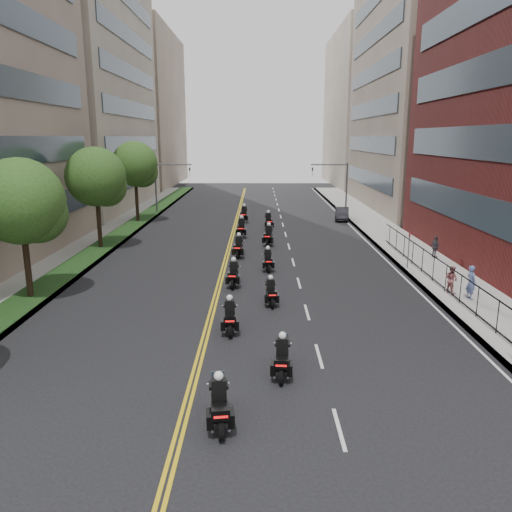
{
  "coord_description": "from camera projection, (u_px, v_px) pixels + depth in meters",
  "views": [
    {
      "loc": [
        0.83,
        -13.04,
        8.33
      ],
      "look_at": [
        0.69,
        13.57,
        1.97
      ],
      "focal_mm": 35.0,
      "sensor_mm": 36.0,
      "label": 1
    }
  ],
  "objects": [
    {
      "name": "motorcycle_9",
      "position": [
        268.0,
        222.0,
        46.07
      ],
      "size": [
        0.66,
        2.38,
        1.75
      ],
      "rotation": [
        0.0,
        0.0,
        0.1
      ],
      "color": "black",
      "rests_on": "ground"
    },
    {
      "name": "grass_strip",
      "position": [
        105.0,
        244.0,
        38.95
      ],
      "size": [
        2.0,
        90.0,
        0.04
      ],
      "primitive_type": "cube",
      "color": "#163413",
      "rests_on": "sidewalk_left"
    },
    {
      "name": "parked_sedan",
      "position": [
        342.0,
        214.0,
        51.25
      ],
      "size": [
        1.95,
        4.06,
        1.28
      ],
      "primitive_type": "imported",
      "rotation": [
        0.0,
        0.0,
        -0.16
      ],
      "color": "black",
      "rests_on": "ground"
    },
    {
      "name": "building_left_far",
      "position": [
        129.0,
        110.0,
        87.57
      ],
      "size": [
        16.0,
        28.0,
        26.0
      ],
      "primitive_type": "cube",
      "color": "gray",
      "rests_on": "ground"
    },
    {
      "name": "iron_fence",
      "position": [
        453.0,
        283.0,
        26.02
      ],
      "size": [
        0.05,
        28.0,
        1.5
      ],
      "color": "black",
      "rests_on": "sidewalk_right"
    },
    {
      "name": "traffic_signal_right",
      "position": [
        338.0,
        180.0,
        54.56
      ],
      "size": [
        4.09,
        0.2,
        5.6
      ],
      "color": "#3F3F44",
      "rests_on": "ground"
    },
    {
      "name": "motorcycle_7",
      "position": [
        269.0,
        236.0,
        39.21
      ],
      "size": [
        0.75,
        2.44,
        1.81
      ],
      "rotation": [
        0.0,
        0.0,
        -0.14
      ],
      "color": "black",
      "rests_on": "ground"
    },
    {
      "name": "sidewalk_right",
      "position": [
        402.0,
        246.0,
        38.86
      ],
      "size": [
        4.0,
        90.0,
        0.15
      ],
      "primitive_type": "cube",
      "color": "gray",
      "rests_on": "ground"
    },
    {
      "name": "ground",
      "position": [
        230.0,
        429.0,
        14.62
      ],
      "size": [
        160.0,
        160.0,
        0.0
      ],
      "primitive_type": "plane",
      "color": "black",
      "rests_on": "ground"
    },
    {
      "name": "building_right_far",
      "position": [
        377.0,
        110.0,
        87.35
      ],
      "size": [
        15.0,
        28.0,
        26.0
      ],
      "primitive_type": "cube",
      "color": "gray",
      "rests_on": "ground"
    },
    {
      "name": "motorcycle_5",
      "position": [
        268.0,
        261.0,
        31.87
      ],
      "size": [
        0.5,
        2.13,
        1.57
      ],
      "rotation": [
        0.0,
        0.0,
        0.04
      ],
      "color": "black",
      "rests_on": "ground"
    },
    {
      "name": "pedestrian_a",
      "position": [
        471.0,
        282.0,
        25.67
      ],
      "size": [
        0.54,
        0.72,
        1.79
      ],
      "primitive_type": "imported",
      "rotation": [
        0.0,
        0.0,
        1.76
      ],
      "color": "#505F93",
      "rests_on": "sidewalk_right"
    },
    {
      "name": "sidewalk_left",
      "position": [
        95.0,
        245.0,
        38.98
      ],
      "size": [
        4.0,
        90.0,
        0.15
      ],
      "primitive_type": "cube",
      "color": "gray",
      "rests_on": "ground"
    },
    {
      "name": "building_left_mid",
      "position": [
        61.0,
        60.0,
        57.46
      ],
      "size": [
        16.11,
        28.0,
        34.0
      ],
      "color": "gray",
      "rests_on": "ground"
    },
    {
      "name": "building_right_tan",
      "position": [
        437.0,
        78.0,
        57.7
      ],
      "size": [
        15.11,
        28.0,
        30.0
      ],
      "color": "gray",
      "rests_on": "ground"
    },
    {
      "name": "motorcycle_3",
      "position": [
        271.0,
        293.0,
        25.34
      ],
      "size": [
        0.54,
        2.07,
        1.53
      ],
      "rotation": [
        0.0,
        0.0,
        0.08
      ],
      "color": "black",
      "rests_on": "ground"
    },
    {
      "name": "street_trees",
      "position": [
        71.0,
        189.0,
        31.58
      ],
      "size": [
        4.4,
        38.4,
        7.98
      ],
      "color": "#301F15",
      "rests_on": "ground"
    },
    {
      "name": "pedestrian_c",
      "position": [
        435.0,
        247.0,
        34.52
      ],
      "size": [
        0.64,
        0.96,
        1.51
      ],
      "primitive_type": "imported",
      "rotation": [
        0.0,
        0.0,
        1.91
      ],
      "color": "#3A3A41",
      "rests_on": "sidewalk_right"
    },
    {
      "name": "motorcycle_1",
      "position": [
        282.0,
        359.0,
        17.74
      ],
      "size": [
        0.58,
        2.19,
        1.61
      ],
      "rotation": [
        0.0,
        0.0,
        -0.08
      ],
      "color": "black",
      "rests_on": "ground"
    },
    {
      "name": "motorcycle_0",
      "position": [
        219.0,
        405.0,
        14.63
      ],
      "size": [
        0.67,
        2.27,
        1.68
      ],
      "rotation": [
        0.0,
        0.0,
        0.12
      ],
      "color": "black",
      "rests_on": "ground"
    },
    {
      "name": "motorcycle_10",
      "position": [
        244.0,
        215.0,
        49.78
      ],
      "size": [
        0.64,
        2.52,
        1.86
      ],
      "rotation": [
        0.0,
        0.0,
        -0.06
      ],
      "color": "black",
      "rests_on": "ground"
    },
    {
      "name": "pedestrian_b",
      "position": [
        451.0,
        279.0,
        26.76
      ],
      "size": [
        0.83,
        0.9,
        1.48
      ],
      "primitive_type": "imported",
      "rotation": [
        0.0,
        0.0,
        2.05
      ],
      "color": "#955152",
      "rests_on": "sidewalk_right"
    },
    {
      "name": "motorcycle_4",
      "position": [
        234.0,
        275.0,
        28.47
      ],
      "size": [
        0.54,
        2.28,
        1.68
      ],
      "rotation": [
        0.0,
        0.0,
        -0.04
      ],
      "color": "black",
      "rests_on": "ground"
    },
    {
      "name": "motorcycle_6",
      "position": [
        239.0,
        248.0,
        35.32
      ],
      "size": [
        0.62,
        2.38,
        1.76
      ],
      "rotation": [
        0.0,
        0.0,
        -0.07
      ],
      "color": "black",
      "rests_on": "ground"
    },
    {
      "name": "traffic_signal_left",
      "position": [
        164.0,
        180.0,
        54.66
      ],
      "size": [
        4.09,
        0.2,
        5.6
      ],
      "color": "#3F3F44",
      "rests_on": "ground"
    },
    {
      "name": "motorcycle_2",
      "position": [
        230.0,
        317.0,
        21.77
      ],
      "size": [
        0.55,
        2.24,
        1.65
      ],
      "rotation": [
        0.0,
        0.0,
        0.06
      ],
      "color": "black",
      "rests_on": "ground"
    },
    {
      "name": "motorcycle_8",
      "position": [
        241.0,
        229.0,
        42.4
      ],
      "size": [
        0.58,
        2.52,
        1.86
      ],
      "rotation": [
        0.0,
        0.0,
        -0.02
      ],
      "color": "black",
      "rests_on": "ground"
    }
  ]
}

